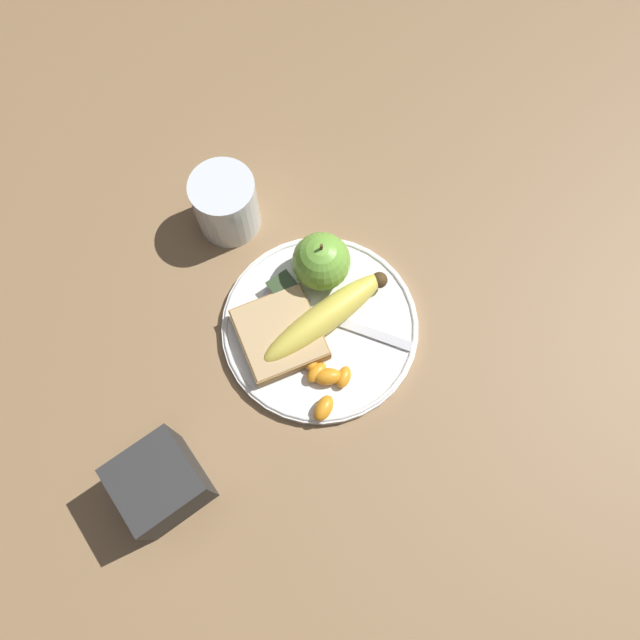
# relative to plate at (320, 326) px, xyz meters

# --- Properties ---
(ground_plane) EXTENTS (3.00, 3.00, 0.00)m
(ground_plane) POSITION_rel_plate_xyz_m (0.00, 0.00, -0.01)
(ground_plane) COLOR olive
(plate) EXTENTS (0.24, 0.24, 0.01)m
(plate) POSITION_rel_plate_xyz_m (0.00, 0.00, 0.00)
(plate) COLOR white
(plate) RESTS_ON ground_plane
(juice_glass) EXTENTS (0.08, 0.08, 0.09)m
(juice_glass) POSITION_rel_plate_xyz_m (-0.19, -0.01, 0.03)
(juice_glass) COLOR silver
(juice_glass) RESTS_ON ground_plane
(apple) EXTENTS (0.07, 0.07, 0.08)m
(apple) POSITION_rel_plate_xyz_m (-0.06, 0.04, 0.04)
(apple) COLOR #72B23D
(apple) RESTS_ON plate
(banana) EXTENTS (0.04, 0.19, 0.04)m
(banana) POSITION_rel_plate_xyz_m (-0.00, 0.01, 0.02)
(banana) COLOR #E0CC4C
(banana) RESTS_ON plate
(bread_slice) EXTENTS (0.12, 0.11, 0.02)m
(bread_slice) POSITION_rel_plate_xyz_m (-0.02, -0.05, 0.02)
(bread_slice) COLOR olive
(bread_slice) RESTS_ON plate
(fork) EXTENTS (0.17, 0.12, 0.00)m
(fork) POSITION_rel_plate_xyz_m (-0.01, 0.01, 0.01)
(fork) COLOR silver
(fork) RESTS_ON plate
(jam_packet) EXTENTS (0.04, 0.03, 0.02)m
(jam_packet) POSITION_rel_plate_xyz_m (-0.06, -0.01, 0.01)
(jam_packet) COLOR white
(jam_packet) RESTS_ON plate
(orange_segment_0) EXTENTS (0.02, 0.03, 0.02)m
(orange_segment_0) POSITION_rel_plate_xyz_m (0.05, -0.04, 0.01)
(orange_segment_0) COLOR orange
(orange_segment_0) RESTS_ON plate
(orange_segment_1) EXTENTS (0.03, 0.03, 0.02)m
(orange_segment_1) POSITION_rel_plate_xyz_m (0.03, -0.04, 0.01)
(orange_segment_1) COLOR orange
(orange_segment_1) RESTS_ON plate
(orange_segment_2) EXTENTS (0.03, 0.04, 0.02)m
(orange_segment_2) POSITION_rel_plate_xyz_m (0.09, -0.06, 0.01)
(orange_segment_2) COLOR orange
(orange_segment_2) RESTS_ON plate
(orange_segment_3) EXTENTS (0.03, 0.03, 0.02)m
(orange_segment_3) POSITION_rel_plate_xyz_m (0.07, -0.02, 0.01)
(orange_segment_3) COLOR orange
(orange_segment_3) RESTS_ON plate
(orange_segment_4) EXTENTS (0.03, 0.04, 0.02)m
(orange_segment_4) POSITION_rel_plate_xyz_m (0.06, -0.03, 0.01)
(orange_segment_4) COLOR orange
(orange_segment_4) RESTS_ON plate
(condiment_caddy) EXTENTS (0.08, 0.08, 0.09)m
(condiment_caddy) POSITION_rel_plate_xyz_m (0.06, -0.25, 0.04)
(condiment_caddy) COLOR #2D2D2D
(condiment_caddy) RESTS_ON ground_plane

